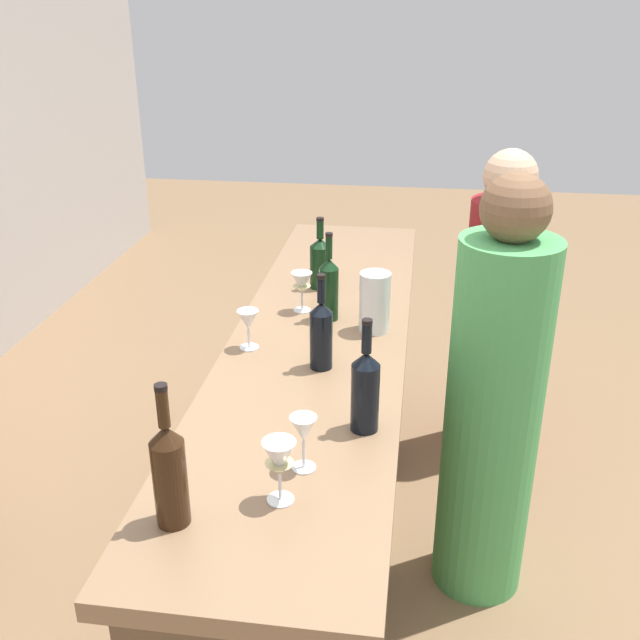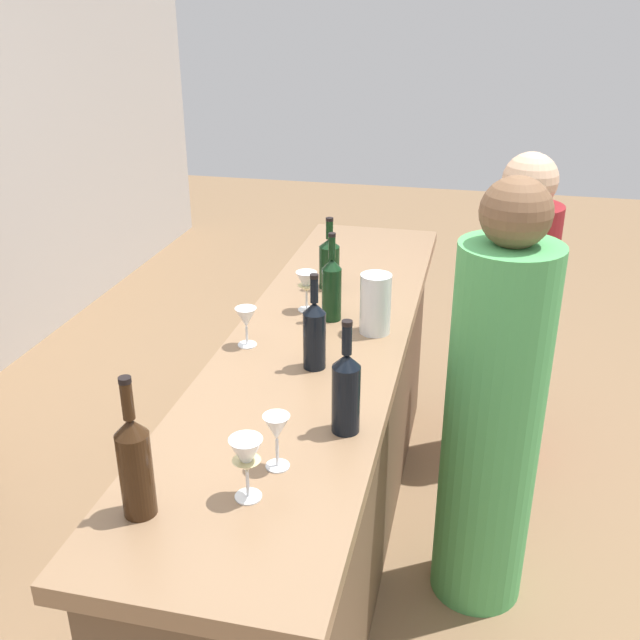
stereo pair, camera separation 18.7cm
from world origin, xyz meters
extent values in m
plane|color=#846647|center=(0.00, 0.00, 0.00)|extent=(12.00, 12.00, 0.00)
cube|color=brown|center=(0.00, 0.00, 0.46)|extent=(2.42, 0.51, 0.91)
cube|color=#8C6B4C|center=(0.00, 0.00, 0.94)|extent=(2.50, 0.59, 0.05)
cylinder|color=#331E0F|center=(-1.00, 0.18, 1.06)|extent=(0.07, 0.07, 0.20)
cone|color=#331E0F|center=(-1.00, 0.18, 1.18)|extent=(0.07, 0.07, 0.04)
cylinder|color=#331E0F|center=(-1.00, 0.18, 1.25)|extent=(0.03, 0.03, 0.09)
cylinder|color=black|center=(-1.00, 0.18, 1.30)|extent=(0.03, 0.03, 0.01)
cylinder|color=black|center=(-0.57, -0.20, 1.06)|extent=(0.07, 0.07, 0.19)
cone|color=black|center=(-0.57, -0.20, 1.17)|extent=(0.07, 0.07, 0.04)
cylinder|color=black|center=(-0.57, -0.20, 1.23)|extent=(0.03, 0.03, 0.08)
cylinder|color=black|center=(-0.57, -0.20, 1.27)|extent=(0.03, 0.03, 0.01)
cylinder|color=black|center=(-0.24, -0.04, 1.05)|extent=(0.07, 0.07, 0.18)
cone|color=black|center=(-0.24, -0.04, 1.16)|extent=(0.07, 0.07, 0.04)
cylinder|color=black|center=(-0.24, -0.04, 1.21)|extent=(0.02, 0.02, 0.08)
cylinder|color=black|center=(-0.24, -0.04, 1.26)|extent=(0.03, 0.03, 0.01)
cylinder|color=black|center=(0.13, -0.01, 1.05)|extent=(0.07, 0.07, 0.19)
cone|color=black|center=(0.13, -0.01, 1.17)|extent=(0.07, 0.07, 0.04)
cylinder|color=black|center=(0.13, -0.01, 1.23)|extent=(0.02, 0.02, 0.08)
cylinder|color=black|center=(0.13, -0.01, 1.27)|extent=(0.03, 0.03, 0.01)
cylinder|color=black|center=(0.42, 0.06, 1.04)|extent=(0.08, 0.08, 0.17)
cone|color=black|center=(0.42, 0.06, 1.14)|extent=(0.08, 0.08, 0.03)
cylinder|color=black|center=(0.42, 0.06, 1.19)|extent=(0.03, 0.03, 0.07)
cylinder|color=black|center=(0.42, 0.06, 1.24)|extent=(0.03, 0.03, 0.01)
cylinder|color=white|center=(-0.76, -0.07, 0.96)|extent=(0.06, 0.06, 0.00)
cylinder|color=white|center=(-0.76, -0.07, 1.00)|extent=(0.01, 0.01, 0.07)
cone|color=white|center=(-0.76, -0.07, 1.07)|extent=(0.07, 0.07, 0.07)
cylinder|color=white|center=(-0.89, -0.04, 0.96)|extent=(0.06, 0.06, 0.00)
cylinder|color=white|center=(-0.89, -0.04, 1.00)|extent=(0.01, 0.01, 0.07)
cone|color=white|center=(-0.89, -0.04, 1.08)|extent=(0.08, 0.08, 0.08)
cone|color=beige|center=(-0.89, -0.04, 1.05)|extent=(0.07, 0.07, 0.03)
cylinder|color=white|center=(0.18, 0.09, 0.96)|extent=(0.06, 0.06, 0.00)
cylinder|color=white|center=(0.18, 0.09, 1.00)|extent=(0.01, 0.01, 0.07)
cone|color=white|center=(0.18, 0.09, 1.07)|extent=(0.08, 0.08, 0.07)
cone|color=beige|center=(0.18, 0.09, 1.05)|extent=(0.06, 0.06, 0.02)
cylinder|color=white|center=(-0.14, 0.21, 0.96)|extent=(0.06, 0.06, 0.00)
cylinder|color=white|center=(-0.14, 0.21, 1.00)|extent=(0.01, 0.01, 0.06)
cone|color=white|center=(-0.14, 0.21, 1.06)|extent=(0.07, 0.07, 0.07)
cylinder|color=silver|center=(0.05, -0.18, 1.06)|extent=(0.10, 0.10, 0.21)
cylinder|color=maroon|center=(0.90, -0.68, 0.60)|extent=(0.39, 0.39, 1.21)
sphere|color=#D8AD8C|center=(0.90, -0.68, 1.31)|extent=(0.23, 0.23, 0.23)
cylinder|color=#4CA559|center=(-0.02, -0.60, 0.66)|extent=(0.36, 0.36, 1.33)
sphere|color=brown|center=(-0.02, -0.60, 1.43)|extent=(0.22, 0.22, 0.22)
camera|label=1|loc=(-2.21, -0.31, 2.01)|focal=41.06mm
camera|label=2|loc=(-2.18, -0.50, 2.01)|focal=41.06mm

